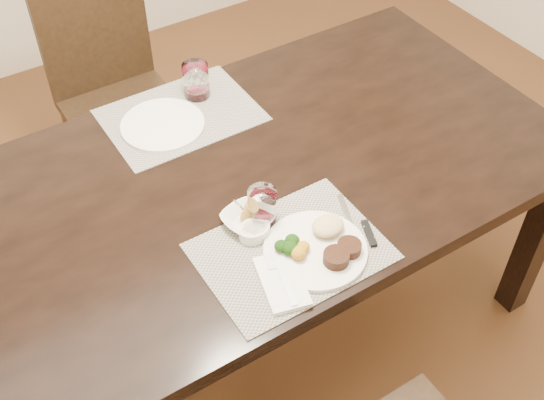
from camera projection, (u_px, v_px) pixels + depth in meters
ground_plane at (239, 332)px, 2.44m from camera, size 4.50×4.50×0.00m
dining_table at (232, 201)px, 1.96m from camera, size 2.00×1.00×0.75m
chair_far at (113, 86)px, 2.64m from camera, size 0.42×0.42×0.90m
placemat_near at (291, 251)px, 1.72m from camera, size 0.46×0.34×0.00m
placemat_far at (181, 115)px, 2.11m from camera, size 0.46×0.34×0.00m
dinner_plate at (320, 246)px, 1.71m from camera, size 0.26×0.26×0.05m
napkin_fork at (282, 281)px, 1.64m from camera, size 0.14×0.19×0.02m
steak_knife at (363, 228)px, 1.77m from camera, size 0.06×0.21×0.01m
cracker_bowl at (247, 219)px, 1.78m from camera, size 0.15×0.15×0.06m
sauce_ramekin at (254, 231)px, 1.74m from camera, size 0.09×0.13×0.07m
wine_glass_near at (262, 208)px, 1.76m from camera, size 0.07×0.07×0.10m
far_plate at (163, 125)px, 2.07m from camera, size 0.25×0.25×0.01m
wine_glass_far at (196, 82)px, 2.14m from camera, size 0.08×0.08×0.11m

